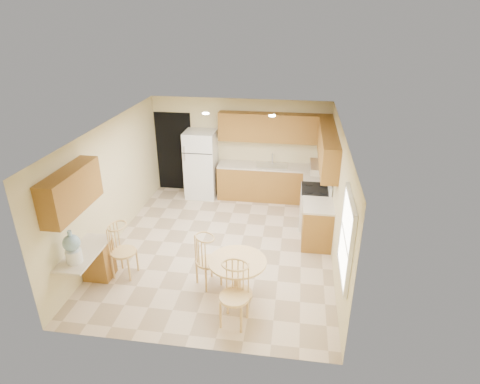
# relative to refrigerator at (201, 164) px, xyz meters

# --- Properties ---
(floor) EXTENTS (5.50, 5.50, 0.00)m
(floor) POSITION_rel_refrigerator_xyz_m (0.95, -2.40, -0.87)
(floor) COLOR beige
(floor) RESTS_ON ground
(ceiling) EXTENTS (4.50, 5.50, 0.02)m
(ceiling) POSITION_rel_refrigerator_xyz_m (0.95, -2.40, 1.63)
(ceiling) COLOR white
(ceiling) RESTS_ON wall_back
(wall_back) EXTENTS (4.50, 0.02, 2.50)m
(wall_back) POSITION_rel_refrigerator_xyz_m (0.95, 0.35, 0.38)
(wall_back) COLOR beige
(wall_back) RESTS_ON floor
(wall_front) EXTENTS (4.50, 0.02, 2.50)m
(wall_front) POSITION_rel_refrigerator_xyz_m (0.95, -5.15, 0.38)
(wall_front) COLOR beige
(wall_front) RESTS_ON floor
(wall_left) EXTENTS (0.02, 5.50, 2.50)m
(wall_left) POSITION_rel_refrigerator_xyz_m (-1.30, -2.40, 0.38)
(wall_left) COLOR beige
(wall_left) RESTS_ON floor
(wall_right) EXTENTS (0.02, 5.50, 2.50)m
(wall_right) POSITION_rel_refrigerator_xyz_m (3.20, -2.40, 0.38)
(wall_right) COLOR beige
(wall_right) RESTS_ON floor
(doorway) EXTENTS (0.90, 0.02, 2.10)m
(doorway) POSITION_rel_refrigerator_xyz_m (-0.80, 0.34, 0.18)
(doorway) COLOR black
(doorway) RESTS_ON floor
(base_cab_back) EXTENTS (2.75, 0.60, 0.87)m
(base_cab_back) POSITION_rel_refrigerator_xyz_m (1.83, 0.05, -0.43)
(base_cab_back) COLOR #9B6927
(base_cab_back) RESTS_ON floor
(counter_back) EXTENTS (2.75, 0.63, 0.04)m
(counter_back) POSITION_rel_refrigerator_xyz_m (1.83, 0.05, 0.02)
(counter_back) COLOR beige
(counter_back) RESTS_ON base_cab_back
(base_cab_right_a) EXTENTS (0.60, 0.59, 0.87)m
(base_cab_right_a) POSITION_rel_refrigerator_xyz_m (2.90, -0.54, -0.43)
(base_cab_right_a) COLOR #9B6927
(base_cab_right_a) RESTS_ON floor
(counter_right_a) EXTENTS (0.63, 0.59, 0.04)m
(counter_right_a) POSITION_rel_refrigerator_xyz_m (2.90, -0.54, 0.02)
(counter_right_a) COLOR beige
(counter_right_a) RESTS_ON base_cab_right_a
(base_cab_right_b) EXTENTS (0.60, 0.80, 0.87)m
(base_cab_right_b) POSITION_rel_refrigerator_xyz_m (2.90, -2.00, -0.43)
(base_cab_right_b) COLOR #9B6927
(base_cab_right_b) RESTS_ON floor
(counter_right_b) EXTENTS (0.63, 0.80, 0.04)m
(counter_right_b) POSITION_rel_refrigerator_xyz_m (2.90, -2.00, 0.02)
(counter_right_b) COLOR beige
(counter_right_b) RESTS_ON base_cab_right_b
(upper_cab_back) EXTENTS (2.75, 0.33, 0.70)m
(upper_cab_back) POSITION_rel_refrigerator_xyz_m (1.83, 0.19, 0.98)
(upper_cab_back) COLOR #9B6927
(upper_cab_back) RESTS_ON wall_back
(upper_cab_right) EXTENTS (0.33, 2.42, 0.70)m
(upper_cab_right) POSITION_rel_refrigerator_xyz_m (3.04, -1.19, 0.98)
(upper_cab_right) COLOR #9B6927
(upper_cab_right) RESTS_ON wall_right
(upper_cab_left) EXTENTS (0.33, 1.40, 0.70)m
(upper_cab_left) POSITION_rel_refrigerator_xyz_m (-1.13, -4.00, 0.98)
(upper_cab_left) COLOR #9B6927
(upper_cab_left) RESTS_ON wall_left
(sink) EXTENTS (0.78, 0.44, 0.01)m
(sink) POSITION_rel_refrigerator_xyz_m (1.80, 0.05, 0.04)
(sink) COLOR silver
(sink) RESTS_ON counter_back
(range_hood) EXTENTS (0.50, 0.76, 0.14)m
(range_hood) POSITION_rel_refrigerator_xyz_m (2.95, -1.22, 0.55)
(range_hood) COLOR silver
(range_hood) RESTS_ON upper_cab_right
(desk_pedestal) EXTENTS (0.48, 0.42, 0.72)m
(desk_pedestal) POSITION_rel_refrigerator_xyz_m (-1.05, -3.72, -0.51)
(desk_pedestal) COLOR #9B6927
(desk_pedestal) RESTS_ON floor
(desk_top) EXTENTS (0.50, 1.20, 0.04)m
(desk_top) POSITION_rel_refrigerator_xyz_m (-1.05, -4.10, -0.12)
(desk_top) COLOR beige
(desk_top) RESTS_ON desk_pedestal
(window) EXTENTS (0.06, 1.12, 1.30)m
(window) POSITION_rel_refrigerator_xyz_m (3.18, -4.25, 0.63)
(window) COLOR white
(window) RESTS_ON wall_right
(can_light_a) EXTENTS (0.14, 0.14, 0.02)m
(can_light_a) POSITION_rel_refrigerator_xyz_m (0.45, -1.20, 1.62)
(can_light_a) COLOR white
(can_light_a) RESTS_ON ceiling
(can_light_b) EXTENTS (0.14, 0.14, 0.02)m
(can_light_b) POSITION_rel_refrigerator_xyz_m (1.85, -1.20, 1.62)
(can_light_b) COLOR white
(can_light_b) RESTS_ON ceiling
(refrigerator) EXTENTS (0.77, 0.74, 1.74)m
(refrigerator) POSITION_rel_refrigerator_xyz_m (0.00, 0.00, 0.00)
(refrigerator) COLOR white
(refrigerator) RESTS_ON floor
(stove) EXTENTS (0.65, 0.76, 1.09)m
(stove) POSITION_rel_refrigerator_xyz_m (2.88, -1.22, -0.40)
(stove) COLOR white
(stove) RESTS_ON floor
(dining_table) EXTENTS (0.97, 0.97, 0.72)m
(dining_table) POSITION_rel_refrigerator_xyz_m (1.53, -3.90, -0.40)
(dining_table) COLOR #E3B771
(dining_table) RESTS_ON floor
(chair_table_a) EXTENTS (0.44, 0.54, 0.99)m
(chair_table_a) POSITION_rel_refrigerator_xyz_m (0.98, -3.75, -0.27)
(chair_table_a) COLOR #E3B771
(chair_table_a) RESTS_ON floor
(chair_table_b) EXTENTS (0.46, 0.47, 1.05)m
(chair_table_b) POSITION_rel_refrigerator_xyz_m (1.58, -4.65, -0.23)
(chair_table_b) COLOR #E3B771
(chair_table_b) RESTS_ON floor
(chair_desk) EXTENTS (0.45, 0.58, 1.02)m
(chair_desk) POSITION_rel_refrigerator_xyz_m (-0.60, -3.70, -0.24)
(chair_desk) COLOR #E3B771
(chair_desk) RESTS_ON floor
(water_crock) EXTENTS (0.27, 0.27, 0.57)m
(water_crock) POSITION_rel_refrigerator_xyz_m (-1.05, -4.39, 0.16)
(water_crock) COLOR white
(water_crock) RESTS_ON desk_top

